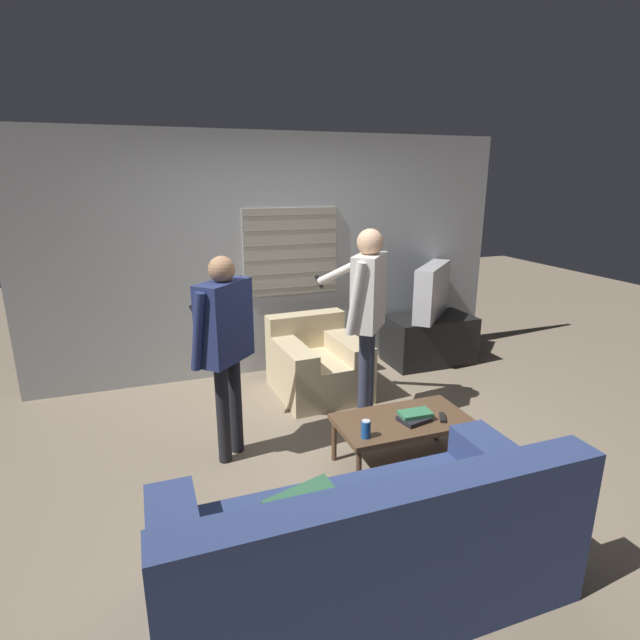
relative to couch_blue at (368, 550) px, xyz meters
name	(u,v)px	position (x,y,z in m)	size (l,w,h in m)	color
ground_plane	(349,458)	(0.44, 1.27, -0.31)	(16.00, 16.00, 0.00)	#7F705B
wall_back	(278,256)	(0.45, 3.30, 0.97)	(5.20, 0.08, 2.55)	#ADB2B7
couch_blue	(368,550)	(0.00, 0.00, 0.00)	(2.07, 0.90, 0.85)	navy
armchair_beige	(317,364)	(0.62, 2.55, -0.01)	(0.86, 0.95, 0.74)	#C6B289
coffee_table	(403,423)	(0.78, 1.06, 0.04)	(0.99, 0.54, 0.38)	brown
tv_stand	(429,339)	(2.14, 2.89, -0.03)	(0.98, 0.58, 0.55)	black
tv	(432,291)	(2.13, 2.90, 0.54)	(0.76, 0.75, 0.60)	#B2B2B7
person_left_standing	(224,334)	(-0.41, 1.63, 0.69)	(0.51, 0.79, 1.57)	black
person_right_standing	(367,302)	(0.83, 1.85, 0.77)	(0.51, 0.80, 1.70)	#33384C
book_stack	(414,417)	(0.84, 1.01, 0.10)	(0.26, 0.20, 0.06)	black
soda_can	(366,429)	(0.40, 0.91, 0.14)	(0.07, 0.07, 0.13)	#194C9E
spare_remote	(442,418)	(1.05, 0.96, 0.08)	(0.10, 0.13, 0.02)	black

